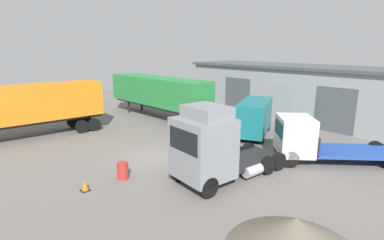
{
  "coord_description": "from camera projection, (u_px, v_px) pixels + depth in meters",
  "views": [
    {
      "loc": [
        14.57,
        -9.82,
        6.63
      ],
      "look_at": [
        -0.78,
        4.01,
        1.6
      ],
      "focal_mm": 28.0,
      "sensor_mm": 36.0,
      "label": 1
    }
  ],
  "objects": [
    {
      "name": "ground_plane",
      "position": [
        152.0,
        158.0,
        18.47
      ],
      "size": [
        60.0,
        60.0,
        0.0
      ],
      "primitive_type": "plane",
      "color": "slate"
    },
    {
      "name": "warehouse_building",
      "position": [
        297.0,
        91.0,
        29.0
      ],
      "size": [
        22.93,
        6.71,
        4.97
      ],
      "color": "#93999E",
      "rests_on": "ground_plane"
    },
    {
      "name": "tractor_unit_grey",
      "position": [
        211.0,
        147.0,
        14.63
      ],
      "size": [
        2.95,
        6.37,
        3.97
      ],
      "rotation": [
        0.0,
        0.0,
        -1.64
      ],
      "color": "gray",
      "rests_on": "ground_plane"
    },
    {
      "name": "container_trailer_black",
      "position": [
        19.0,
        105.0,
        21.65
      ],
      "size": [
        3.21,
        11.87,
        3.95
      ],
      "rotation": [
        0.0,
        0.0,
        -1.63
      ],
      "color": "orange",
      "rests_on": "ground_plane"
    },
    {
      "name": "delivery_van_teal",
      "position": [
        254.0,
        117.0,
        22.77
      ],
      "size": [
        4.13,
        5.5,
        2.69
      ],
      "rotation": [
        0.0,
        0.0,
        -1.1
      ],
      "color": "#197075",
      "rests_on": "ground_plane"
    },
    {
      "name": "flatbed_truck_white",
      "position": [
        315.0,
        140.0,
        17.61
      ],
      "size": [
        7.29,
        7.15,
        2.7
      ],
      "rotation": [
        0.0,
        0.0,
        -2.37
      ],
      "color": "silver",
      "rests_on": "ground_plane"
    },
    {
      "name": "container_trailer_orange",
      "position": [
        158.0,
        92.0,
        28.39
      ],
      "size": [
        12.4,
        2.89,
        3.89
      ],
      "rotation": [
        0.0,
        0.0,
        -3.11
      ],
      "color": "#28843D",
      "rests_on": "ground_plane"
    },
    {
      "name": "gravel_pile",
      "position": [
        295.0,
        236.0,
        9.69
      ],
      "size": [
        4.6,
        4.6,
        1.33
      ],
      "color": "#665B4C",
      "rests_on": "ground_plane"
    },
    {
      "name": "oil_drum",
      "position": [
        123.0,
        171.0,
        15.41
      ],
      "size": [
        0.58,
        0.58,
        0.88
      ],
      "color": "#B22D23",
      "rests_on": "ground_plane"
    },
    {
      "name": "traffic_cone",
      "position": [
        85.0,
        186.0,
        14.15
      ],
      "size": [
        0.4,
        0.4,
        0.55
      ],
      "color": "black",
      "rests_on": "ground_plane"
    }
  ]
}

